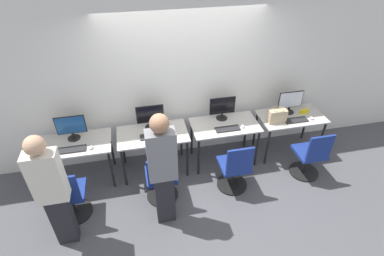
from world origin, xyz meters
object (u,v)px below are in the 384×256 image
(office_chair_right, at_px, (235,170))
(monitor_right, at_px, (222,108))
(monitor_left, at_px, (150,116))
(office_chair_left, at_px, (162,181))
(office_chair_far_left, at_px, (70,198))
(keyboard_left, at_px, (153,136))
(person_left, at_px, (163,168))
(monitor_far_right, at_px, (290,102))
(mouse_left, at_px, (170,133))
(person_far_left, at_px, (52,189))
(office_chair_far_right, at_px, (310,157))
(mouse_right, at_px, (243,126))
(monitor_far_left, at_px, (71,127))
(mouse_far_right, at_px, (312,118))
(keyboard_far_left, at_px, (72,150))
(mouse_far_left, at_px, (91,147))
(handbag, at_px, (277,116))
(keyboard_right, at_px, (228,129))
(keyboard_far_right, at_px, (296,120))

(office_chair_right, bearing_deg, monitor_right, 87.64)
(monitor_left, distance_m, office_chair_left, 1.04)
(office_chair_far_left, distance_m, keyboard_left, 1.46)
(person_left, xyz_separation_m, monitor_far_right, (2.35, 1.17, -0.01))
(person_left, bearing_deg, monitor_far_right, 26.54)
(mouse_left, xyz_separation_m, office_chair_left, (-0.24, -0.62, -0.39))
(person_far_left, distance_m, keyboard_left, 1.65)
(monitor_far_right, bearing_deg, keyboard_left, -174.97)
(monitor_right, relative_size, office_chair_far_right, 0.48)
(office_chair_far_left, xyz_separation_m, office_chair_far_right, (3.68, 0.07, 0.00))
(office_chair_far_left, relative_size, office_chair_left, 1.00)
(mouse_right, relative_size, office_chair_far_right, 0.10)
(monitor_left, relative_size, mouse_right, 4.83)
(office_chair_far_left, relative_size, monitor_far_right, 2.09)
(monitor_far_left, bearing_deg, office_chair_far_right, -12.57)
(office_chair_far_left, distance_m, office_chair_far_right, 3.68)
(office_chair_left, xyz_separation_m, person_left, (0.00, -0.37, 0.60))
(person_left, height_order, mouse_far_right, person_left)
(mouse_right, distance_m, mouse_far_right, 1.22)
(monitor_far_right, bearing_deg, person_far_left, -161.41)
(keyboard_far_left, xyz_separation_m, office_chair_right, (2.34, -0.54, -0.39))
(mouse_far_left, bearing_deg, handbag, 1.50)
(monitor_far_left, height_order, office_chair_far_right, monitor_far_left)
(mouse_far_right, bearing_deg, monitor_right, 167.00)
(office_chair_far_left, distance_m, office_chair_right, 2.40)
(office_chair_right, height_order, mouse_far_right, office_chair_right)
(office_chair_far_left, xyz_separation_m, monitor_right, (2.44, 0.92, 0.59))
(office_chair_far_right, bearing_deg, person_left, -171.19)
(office_chair_far_left, height_order, person_left, person_left)
(mouse_left, distance_m, person_left, 1.03)
(monitor_left, height_order, keyboard_right, monitor_left)
(keyboard_right, bearing_deg, mouse_left, 174.98)
(mouse_far_left, xyz_separation_m, office_chair_far_right, (3.36, -0.50, -0.39))
(mouse_left, height_order, handbag, handbag)
(monitor_far_left, xyz_separation_m, mouse_far_right, (3.86, -0.29, -0.20))
(keyboard_far_left, height_order, keyboard_far_right, same)
(keyboard_far_right, height_order, handbag, handbag)
(monitor_left, height_order, mouse_left, monitor_left)
(keyboard_far_left, relative_size, person_far_left, 0.23)
(office_chair_right, bearing_deg, office_chair_far_left, -178.90)
(monitor_right, bearing_deg, person_left, -133.25)
(monitor_far_left, relative_size, mouse_far_left, 4.83)
(keyboard_far_right, bearing_deg, monitor_left, 172.10)
(monitor_left, bearing_deg, office_chair_right, -37.12)
(office_chair_far_left, relative_size, office_chair_right, 1.00)
(mouse_far_right, distance_m, office_chair_far_right, 0.69)
(mouse_far_left, relative_size, person_far_left, 0.05)
(keyboard_left, bearing_deg, keyboard_right, -2.91)
(keyboard_far_left, height_order, office_chair_right, office_chair_right)
(person_far_left, relative_size, office_chair_left, 1.89)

